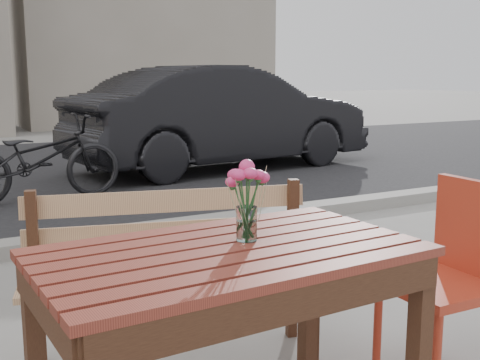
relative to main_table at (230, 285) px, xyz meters
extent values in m
cube|color=black|center=(0.13, 7.02, -0.67)|extent=(30.00, 8.00, 0.00)
cube|color=gray|center=(0.13, 3.02, -0.61)|extent=(30.00, 0.25, 0.12)
cube|color=gray|center=(5.13, 15.02, 2.33)|extent=(7.00, 3.00, 6.00)
cube|color=maroon|center=(0.00, 0.00, 0.12)|extent=(1.34, 0.81, 0.03)
cube|color=#321B10|center=(0.61, -0.30, -0.29)|extent=(0.07, 0.07, 0.77)
cube|color=#321B10|center=(0.59, 0.35, -0.29)|extent=(0.07, 0.07, 0.77)
cube|color=#A37254|center=(0.11, 0.78, -0.22)|extent=(1.47, 0.74, 0.03)
cube|color=#A37254|center=(0.17, 0.99, 0.01)|extent=(1.38, 0.40, 0.38)
cube|color=#321B10|center=(-0.55, 0.79, -0.44)|extent=(0.06, 0.06, 0.47)
cube|color=#321B10|center=(0.70, 0.46, -0.44)|extent=(0.06, 0.06, 0.47)
cube|color=#321B10|center=(-0.47, 1.11, -0.24)|extent=(0.06, 0.06, 0.86)
cube|color=#321B10|center=(0.78, 0.77, -0.24)|extent=(0.06, 0.06, 0.86)
cube|color=#A8301D|center=(1.08, 0.05, -0.21)|extent=(0.47, 0.47, 0.04)
cube|color=#A8301D|center=(1.29, 0.04, 0.03)|extent=(0.06, 0.46, 0.43)
cylinder|color=#A8301D|center=(0.90, 0.24, -0.45)|extent=(0.04, 0.04, 0.45)
cylinder|color=#A8301D|center=(1.27, 0.23, -0.45)|extent=(0.04, 0.04, 0.45)
cylinder|color=white|center=(0.10, 0.05, 0.19)|extent=(0.07, 0.07, 0.12)
cylinder|color=#265D2D|center=(0.10, 0.05, 0.26)|extent=(0.04, 0.04, 0.25)
imported|color=black|center=(3.15, 6.23, 0.08)|extent=(4.76, 2.16, 1.52)
imported|color=black|center=(0.27, 5.05, -0.19)|extent=(1.87, 0.77, 0.96)
camera|label=1|loc=(-0.93, -1.77, 0.72)|focal=45.00mm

